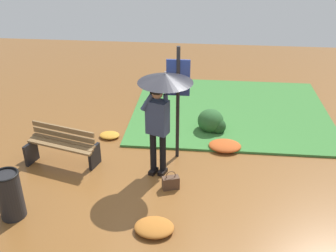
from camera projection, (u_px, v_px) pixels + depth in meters
ground_plane at (164, 178)px, 7.29m from camera, size 18.00×18.00×0.00m
grass_verge at (230, 110)px, 9.81m from camera, size 4.80×4.00×0.05m
person_with_umbrella at (162, 98)px, 6.74m from camera, size 0.96×0.96×2.04m
info_sign_post at (178, 91)px, 7.30m from camera, size 0.44×0.07×2.30m
handbag at (171, 182)px, 6.95m from camera, size 0.33×0.23×0.37m
park_bench at (62, 145)px, 7.55m from camera, size 1.44×0.74×0.75m
trash_bin at (10, 195)px, 6.17m from camera, size 0.42×0.42×0.83m
shrub_cluster at (212, 122)px, 8.78m from camera, size 0.64×0.58×0.52m
leaf_pile_near_person at (225, 146)px, 8.18m from camera, size 0.68×0.55×0.15m
leaf_pile_by_bench at (110, 135)px, 8.64m from camera, size 0.45×0.36×0.10m
leaf_pile_far_path at (154, 227)px, 6.02m from camera, size 0.62×0.50×0.14m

